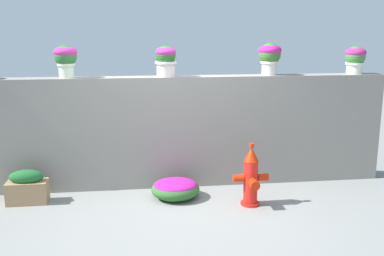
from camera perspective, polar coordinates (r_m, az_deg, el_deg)
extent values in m
plane|color=gray|center=(5.46, -1.94, -10.53)|extent=(24.00, 24.00, 0.00)
cube|color=gray|center=(6.10, -2.82, -0.48)|extent=(6.02, 0.30, 1.53)
cylinder|color=beige|center=(6.00, -15.91, 7.13)|extent=(0.19, 0.19, 0.19)
cylinder|color=beige|center=(5.99, -15.95, 7.89)|extent=(0.23, 0.23, 0.03)
sphere|color=#2B682E|center=(5.99, -16.02, 8.91)|extent=(0.29, 0.29, 0.29)
ellipsoid|color=#B62B84|center=(5.98, -16.05, 9.39)|extent=(0.30, 0.30, 0.16)
cylinder|color=silver|center=(5.94, -3.39, 7.61)|extent=(0.24, 0.24, 0.20)
cylinder|color=silver|center=(5.93, -3.40, 8.43)|extent=(0.29, 0.29, 0.03)
sphere|color=#235B21|center=(5.93, -3.42, 9.30)|extent=(0.26, 0.26, 0.26)
ellipsoid|color=#B62486|center=(5.92, -3.42, 9.75)|extent=(0.28, 0.28, 0.14)
cylinder|color=silver|center=(6.23, 9.95, 7.63)|extent=(0.21, 0.21, 0.19)
cylinder|color=silver|center=(6.23, 9.97, 8.36)|extent=(0.24, 0.24, 0.03)
sphere|color=#35682A|center=(6.22, 10.01, 9.37)|extent=(0.30, 0.30, 0.30)
ellipsoid|color=#B71E7E|center=(6.22, 10.03, 9.85)|extent=(0.32, 0.32, 0.17)
cylinder|color=silver|center=(6.72, 20.23, 7.26)|extent=(0.22, 0.22, 0.16)
cylinder|color=silver|center=(6.71, 20.28, 7.82)|extent=(0.26, 0.26, 0.03)
sphere|color=#3A8038|center=(6.70, 20.34, 8.69)|extent=(0.28, 0.28, 0.28)
ellipsoid|color=#B3277A|center=(6.70, 20.38, 9.11)|extent=(0.29, 0.29, 0.15)
cylinder|color=red|center=(5.66, 7.49, -9.61)|extent=(0.24, 0.24, 0.03)
cylinder|color=red|center=(5.56, 7.57, -7.04)|extent=(0.18, 0.18, 0.57)
cone|color=red|center=(5.45, 7.68, -3.37)|extent=(0.18, 0.18, 0.17)
cylinder|color=red|center=(5.42, 7.71, -2.24)|extent=(0.06, 0.06, 0.05)
cylinder|color=red|center=(5.50, 6.03, -6.48)|extent=(0.13, 0.09, 0.09)
cylinder|color=red|center=(5.58, 9.12, -6.30)|extent=(0.13, 0.09, 0.09)
cylinder|color=red|center=(5.40, 8.02, -7.22)|extent=(0.11, 0.15, 0.11)
ellipsoid|color=#2F6329|center=(5.78, -2.14, -7.91)|extent=(0.63, 0.57, 0.26)
ellipsoid|color=#AD1B87|center=(5.76, -2.15, -7.37)|extent=(0.57, 0.50, 0.14)
cube|color=#A17C56|center=(5.98, -20.46, -7.76)|extent=(0.50, 0.25, 0.28)
ellipsoid|color=#1E5F2A|center=(5.92, -20.61, -5.92)|extent=(0.42, 0.22, 0.18)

